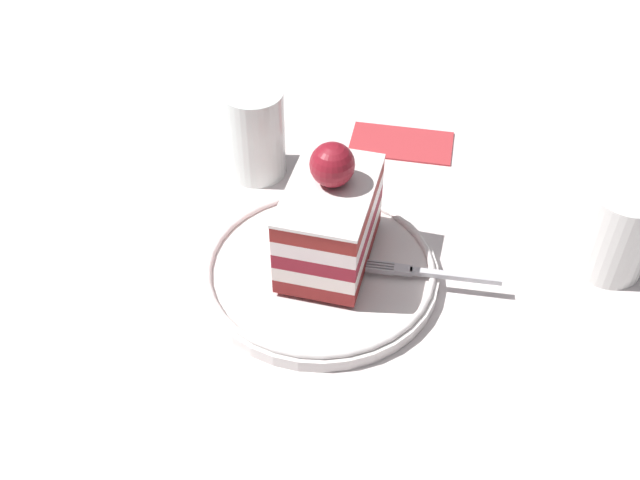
{
  "coord_description": "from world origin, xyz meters",
  "views": [
    {
      "loc": [
        0.23,
        -0.39,
        0.49
      ],
      "look_at": [
        -0.03,
        0.01,
        0.05
      ],
      "focal_mm": 42.69,
      "sensor_mm": 36.0,
      "label": 1
    }
  ],
  "objects_px": {
    "drink_glass_near": "(616,235)",
    "folded_napkin": "(401,143)",
    "cake_slice": "(330,218)",
    "fork": "(429,273)",
    "dessert_plate": "(320,271)",
    "drink_glass_far": "(256,138)"
  },
  "relations": [
    {
      "from": "cake_slice",
      "to": "fork",
      "type": "relative_size",
      "value": 1.17
    },
    {
      "from": "drink_glass_near",
      "to": "folded_napkin",
      "type": "distance_m",
      "value": 0.26
    },
    {
      "from": "dessert_plate",
      "to": "drink_glass_near",
      "type": "relative_size",
      "value": 2.48
    },
    {
      "from": "drink_glass_near",
      "to": "dessert_plate",
      "type": "bearing_deg",
      "value": -144.47
    },
    {
      "from": "dessert_plate",
      "to": "drink_glass_far",
      "type": "xyz_separation_m",
      "value": [
        -0.14,
        0.1,
        0.03
      ]
    },
    {
      "from": "fork",
      "to": "drink_glass_near",
      "type": "height_order",
      "value": "drink_glass_near"
    },
    {
      "from": "drink_glass_near",
      "to": "drink_glass_far",
      "type": "distance_m",
      "value": 0.36
    },
    {
      "from": "dessert_plate",
      "to": "cake_slice",
      "type": "relative_size",
      "value": 1.61
    },
    {
      "from": "drink_glass_near",
      "to": "drink_glass_far",
      "type": "height_order",
      "value": "drink_glass_far"
    },
    {
      "from": "dessert_plate",
      "to": "folded_napkin",
      "type": "height_order",
      "value": "dessert_plate"
    },
    {
      "from": "dessert_plate",
      "to": "drink_glass_near",
      "type": "distance_m",
      "value": 0.26
    },
    {
      "from": "dessert_plate",
      "to": "fork",
      "type": "relative_size",
      "value": 1.88
    },
    {
      "from": "drink_glass_near",
      "to": "fork",
      "type": "bearing_deg",
      "value": -138.24
    },
    {
      "from": "drink_glass_near",
      "to": "folded_napkin",
      "type": "height_order",
      "value": "drink_glass_near"
    },
    {
      "from": "cake_slice",
      "to": "fork",
      "type": "height_order",
      "value": "cake_slice"
    },
    {
      "from": "cake_slice",
      "to": "folded_napkin",
      "type": "relative_size",
      "value": 1.18
    },
    {
      "from": "drink_glass_far",
      "to": "folded_napkin",
      "type": "bearing_deg",
      "value": 49.24
    },
    {
      "from": "dessert_plate",
      "to": "fork",
      "type": "distance_m",
      "value": 0.1
    },
    {
      "from": "cake_slice",
      "to": "drink_glass_near",
      "type": "bearing_deg",
      "value": 32.56
    },
    {
      "from": "dessert_plate",
      "to": "folded_napkin",
      "type": "bearing_deg",
      "value": 98.51
    },
    {
      "from": "fork",
      "to": "folded_napkin",
      "type": "xyz_separation_m",
      "value": [
        -0.12,
        0.18,
        -0.02
      ]
    },
    {
      "from": "cake_slice",
      "to": "drink_glass_near",
      "type": "distance_m",
      "value": 0.25
    }
  ]
}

